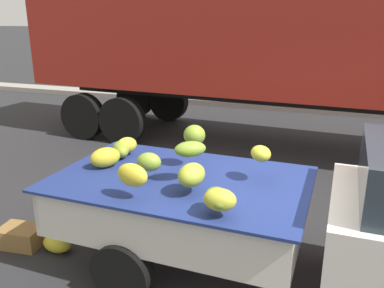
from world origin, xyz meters
name	(u,v)px	position (x,y,z in m)	size (l,w,h in m)	color
ground	(270,273)	(0.00, 0.00, 0.00)	(220.00, 220.00, 0.00)	#28282B
curb_strip	(316,108)	(0.00, 8.82, 0.08)	(80.00, 0.80, 0.16)	gray
pickup_truck	(368,225)	(0.91, -0.19, 0.88)	(4.95, 1.89, 1.70)	silver
semi_trailer	(296,29)	(-0.40, 4.80, 2.54)	(12.12, 3.20, 3.95)	maroon
fallen_banana_bunch_near_tailgate	(57,243)	(-2.56, -0.44, 0.11)	(0.39, 0.26, 0.22)	gold
produce_crate	(21,236)	(-3.07, -0.49, 0.13)	(0.52, 0.36, 0.25)	olive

